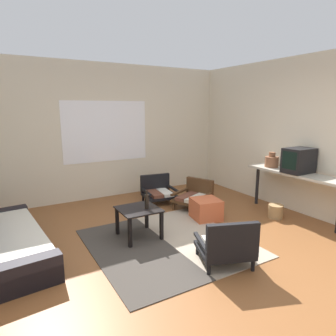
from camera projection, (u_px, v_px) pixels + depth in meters
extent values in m
plane|color=brown|center=(189.00, 257.00, 3.67)|extent=(7.80, 7.80, 0.00)
cube|color=beige|center=(105.00, 132.00, 5.98)|extent=(5.60, 0.12, 2.70)
cube|color=white|center=(106.00, 131.00, 5.93)|extent=(1.74, 0.01, 1.21)
cube|color=beige|center=(310.00, 137.00, 4.96)|extent=(0.12, 6.60, 2.70)
cube|color=#38332D|center=(134.00, 252.00, 3.80)|extent=(1.00, 2.09, 0.01)
cube|color=gray|center=(197.00, 235.00, 4.30)|extent=(1.00, 2.09, 0.01)
cube|color=black|center=(10.00, 247.00, 3.71)|extent=(0.94, 2.09, 0.21)
cube|color=beige|center=(12.00, 235.00, 3.69)|extent=(0.82, 1.90, 0.10)
cube|color=black|center=(0.00, 220.00, 4.43)|extent=(0.77, 0.25, 0.33)
cube|color=black|center=(24.00, 276.00, 2.96)|extent=(0.77, 0.25, 0.33)
cube|color=black|center=(139.00, 209.00, 4.16)|extent=(0.56, 0.55, 0.02)
cube|color=black|center=(117.00, 221.00, 4.28)|extent=(0.04, 0.04, 0.42)
cube|color=black|center=(147.00, 215.00, 4.52)|extent=(0.04, 0.04, 0.42)
cube|color=black|center=(130.00, 233.00, 3.88)|extent=(0.04, 0.04, 0.42)
cube|color=black|center=(162.00, 226.00, 4.12)|extent=(0.04, 0.04, 0.42)
cylinder|color=black|center=(176.00, 201.00, 5.66)|extent=(0.04, 0.04, 0.12)
cylinder|color=black|center=(151.00, 205.00, 5.46)|extent=(0.04, 0.04, 0.12)
cylinder|color=black|center=(167.00, 195.00, 6.08)|extent=(0.04, 0.04, 0.12)
cylinder|color=black|center=(143.00, 198.00, 5.88)|extent=(0.04, 0.04, 0.12)
cube|color=black|center=(159.00, 195.00, 5.75)|extent=(0.67, 0.62, 0.05)
cube|color=silver|center=(165.00, 192.00, 5.76)|extent=(0.26, 0.50, 0.06)
cube|color=brown|center=(155.00, 194.00, 5.68)|extent=(0.26, 0.50, 0.06)
cube|color=black|center=(155.00, 183.00, 5.93)|extent=(0.61, 0.15, 0.35)
cube|color=black|center=(173.00, 188.00, 5.84)|extent=(0.11, 0.54, 0.04)
cube|color=black|center=(146.00, 191.00, 5.62)|extent=(0.11, 0.54, 0.04)
cylinder|color=black|center=(197.00, 250.00, 3.72)|extent=(0.04, 0.04, 0.14)
cylinder|color=black|center=(236.00, 246.00, 3.81)|extent=(0.04, 0.04, 0.14)
cylinder|color=black|center=(209.00, 269.00, 3.27)|extent=(0.04, 0.04, 0.14)
cylinder|color=black|center=(253.00, 265.00, 3.36)|extent=(0.04, 0.04, 0.14)
cube|color=black|center=(224.00, 250.00, 3.52)|extent=(0.76, 0.73, 0.05)
cube|color=silver|center=(215.00, 246.00, 3.51)|extent=(0.36, 0.53, 0.06)
cube|color=#2D3856|center=(232.00, 244.00, 3.55)|extent=(0.36, 0.53, 0.06)
cube|color=black|center=(233.00, 241.00, 3.24)|extent=(0.59, 0.28, 0.41)
cube|color=black|center=(201.00, 243.00, 3.45)|extent=(0.23, 0.53, 0.04)
cube|color=black|center=(247.00, 239.00, 3.54)|extent=(0.23, 0.53, 0.04)
cylinder|color=#472D19|center=(196.00, 211.00, 5.08)|extent=(0.04, 0.04, 0.14)
cylinder|color=#472D19|center=(173.00, 206.00, 5.36)|extent=(0.04, 0.04, 0.14)
cylinder|color=#472D19|center=(210.00, 204.00, 5.48)|extent=(0.04, 0.04, 0.14)
cylinder|color=#472D19|center=(189.00, 199.00, 5.76)|extent=(0.04, 0.04, 0.14)
cube|color=#472D19|center=(192.00, 200.00, 5.40)|extent=(0.77, 0.75, 0.05)
cube|color=beige|center=(196.00, 198.00, 5.32)|extent=(0.56, 0.38, 0.06)
cube|color=brown|center=(187.00, 196.00, 5.43)|extent=(0.56, 0.38, 0.06)
cube|color=#472D19|center=(200.00, 187.00, 5.57)|extent=(0.29, 0.55, 0.33)
cube|color=#472D19|center=(205.00, 196.00, 5.22)|extent=(0.56, 0.27, 0.04)
cube|color=#472D19|center=(180.00, 191.00, 5.53)|extent=(0.56, 0.27, 0.04)
cube|color=#BC5633|center=(206.00, 209.00, 4.91)|extent=(0.52, 0.52, 0.34)
cube|color=#B2AD9E|center=(295.00, 173.00, 4.91)|extent=(0.44, 1.71, 0.04)
cylinder|color=black|center=(257.00, 185.00, 5.66)|extent=(0.06, 0.06, 0.74)
cube|color=black|center=(299.00, 160.00, 4.82)|extent=(0.48, 0.34, 0.41)
cube|color=black|center=(289.00, 160.00, 4.70)|extent=(0.01, 0.27, 0.28)
cylinder|color=brown|center=(272.00, 162.00, 5.30)|extent=(0.24, 0.24, 0.19)
cylinder|color=brown|center=(272.00, 154.00, 5.27)|extent=(0.11, 0.11, 0.08)
cylinder|color=black|center=(147.00, 202.00, 4.13)|extent=(0.06, 0.06, 0.20)
cylinder|color=black|center=(147.00, 193.00, 4.11)|extent=(0.03, 0.03, 0.06)
cylinder|color=#9E7A4C|center=(276.00, 211.00, 4.97)|extent=(0.25, 0.25, 0.23)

